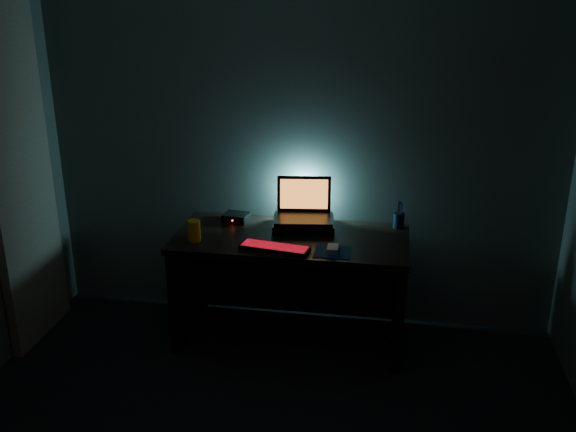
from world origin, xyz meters
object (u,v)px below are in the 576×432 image
object	(u,v)px
laptop	(304,209)
pen_cup	(399,220)
juice_glass	(194,231)
keyboard	(275,248)
mouse	(333,249)
router	(236,217)

from	to	relation	value
laptop	pen_cup	world-z (taller)	laptop
laptop	juice_glass	distance (m)	0.75
laptop	juice_glass	world-z (taller)	laptop
laptop	keyboard	xyz separation A→B (m)	(-0.12, -0.44, -0.11)
mouse	pen_cup	distance (m)	0.62
keyboard	pen_cup	world-z (taller)	pen_cup
keyboard	juice_glass	world-z (taller)	juice_glass
laptop	pen_cup	bearing A→B (deg)	-1.74
mouse	keyboard	bearing A→B (deg)	-177.57
keyboard	router	size ratio (longest dim) A/B	2.42
laptop	router	world-z (taller)	laptop
mouse	juice_glass	world-z (taller)	juice_glass
juice_glass	router	bearing A→B (deg)	65.30
juice_glass	router	xyz separation A→B (m)	(0.18, 0.38, -0.04)
keyboard	juice_glass	size ratio (longest dim) A/B	3.26
laptop	mouse	xyz separation A→B (m)	(0.24, -0.42, -0.10)
keyboard	router	xyz separation A→B (m)	(-0.35, 0.44, 0.01)
keyboard	router	world-z (taller)	router
keyboard	mouse	size ratio (longest dim) A/B	4.07
keyboard	pen_cup	distance (m)	0.90
mouse	laptop	bearing A→B (deg)	118.86
juice_glass	pen_cup	bearing A→B (deg)	19.02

